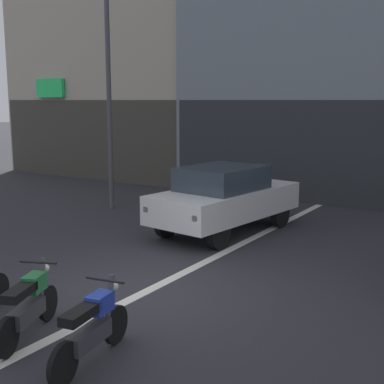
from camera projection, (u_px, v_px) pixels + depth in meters
name	position (u px, v px, depth m)	size (l,w,h in m)	color
ground_plane	(143.00, 293.00, 8.73)	(120.00, 120.00, 0.00)	#2B2B30
lane_centre_line	(283.00, 223.00, 13.71)	(0.20, 18.00, 0.01)	silver
car_white_crossing_near	(225.00, 197.00, 12.60)	(2.26, 4.29, 1.64)	black
street_lamp	(108.00, 68.00, 14.99)	(0.36, 0.36, 6.75)	#47474C
motorcycle_green_row_left_mid	(29.00, 305.00, 7.06)	(0.74, 1.57, 0.98)	black
motorcycle_blue_row_centre	(92.00, 327.00, 6.36)	(0.55, 1.66, 0.98)	black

